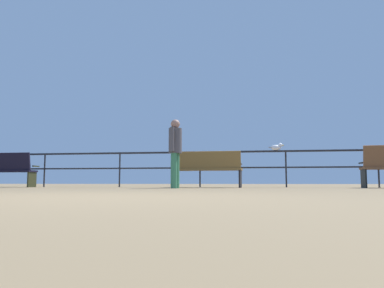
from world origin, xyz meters
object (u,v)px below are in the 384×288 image
bench_far_left (4,168)px  bench_near_left (207,167)px  seagull_on_rail (277,147)px  person_by_bench (175,149)px

bench_far_left → bench_near_left: size_ratio=0.92×
bench_far_left → seagull_on_rail: seagull_on_rail is taller
bench_far_left → person_by_bench: (5.02, -1.19, 0.37)m
bench_far_left → person_by_bench: 5.17m
bench_near_left → seagull_on_rail: size_ratio=4.30×
person_by_bench → seagull_on_rail: (2.36, 2.00, 0.19)m
bench_far_left → person_by_bench: size_ratio=1.07×
seagull_on_rail → bench_near_left: bearing=-155.9°
bench_far_left → person_by_bench: bearing=-13.4°
person_by_bench → seagull_on_rail: person_by_bench is taller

